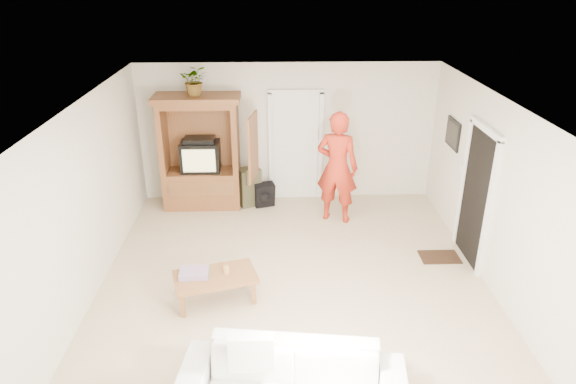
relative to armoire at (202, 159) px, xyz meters
name	(u,v)px	position (x,y,z in m)	size (l,w,h in m)	color
floor	(294,282)	(1.58, -2.66, -0.91)	(6.00, 6.00, 0.00)	tan
ceiling	(295,104)	(1.58, -2.66, 1.69)	(6.00, 6.00, 0.00)	white
wall_back	(288,133)	(1.58, 0.34, 0.39)	(5.50, 5.50, 0.00)	silver
wall_front	(310,357)	(1.58, -5.66, 0.39)	(5.50, 5.50, 0.00)	silver
wall_left	(86,203)	(-1.17, -2.66, 0.39)	(6.00, 6.00, 0.00)	silver
wall_right	(497,197)	(4.33, -2.66, 0.39)	(6.00, 6.00, 0.00)	silver
armoire	(202,159)	(0.00, 0.00, 0.00)	(1.82, 1.14, 2.10)	brown
door_back	(295,147)	(1.73, 0.31, 0.11)	(0.85, 0.05, 2.04)	white
doorway_right	(476,198)	(4.30, -2.06, 0.11)	(0.05, 0.90, 2.04)	black
framed_picture	(453,134)	(4.31, -0.76, 0.69)	(0.03, 0.60, 0.48)	black
doormat	(439,257)	(3.88, -2.06, -0.90)	(0.60, 0.40, 0.02)	#382316
plant	(195,80)	(-0.02, -0.03, 1.45)	(0.47, 0.41, 0.53)	#4C7238
man	(337,167)	(2.40, -0.68, 0.08)	(0.72, 0.47, 1.98)	#B72B18
coffee_table	(215,278)	(0.51, -3.07, -0.56)	(1.20, 0.86, 0.40)	#935C32
towel	(194,273)	(0.24, -3.07, -0.47)	(0.38, 0.28, 0.08)	#E74D64
candle	(226,270)	(0.66, -3.02, -0.46)	(0.08, 0.08, 0.10)	tan
backpack_black	(264,195)	(1.13, -0.11, -0.69)	(0.36, 0.21, 0.45)	black
backpack_olive	(250,187)	(0.85, -0.03, -0.54)	(0.38, 0.28, 0.73)	#47442B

